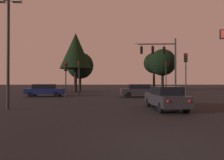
# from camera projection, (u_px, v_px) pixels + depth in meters

# --- Properties ---
(ground_plane) EXTENTS (168.00, 168.00, 0.00)m
(ground_plane) POSITION_uv_depth(u_px,v_px,m) (120.00, 93.00, 29.60)
(ground_plane) COLOR black
(ground_plane) RESTS_ON ground
(traffic_signal_mast_arm) EXTENTS (5.30, 0.48, 7.17)m
(traffic_signal_mast_arm) POSITION_uv_depth(u_px,v_px,m) (162.00, 57.00, 22.90)
(traffic_signal_mast_arm) COLOR #232326
(traffic_signal_mast_arm) RESTS_ON ground
(traffic_light_corner_left) EXTENTS (0.36, 0.38, 4.63)m
(traffic_light_corner_left) POSITION_uv_depth(u_px,v_px,m) (165.00, 72.00, 26.79)
(traffic_light_corner_left) COLOR #232326
(traffic_light_corner_left) RESTS_ON ground
(traffic_light_corner_right) EXTENTS (0.31, 0.35, 4.77)m
(traffic_light_corner_right) POSITION_uv_depth(u_px,v_px,m) (185.00, 67.00, 19.32)
(traffic_light_corner_right) COLOR #232326
(traffic_light_corner_right) RESTS_ON ground
(traffic_light_median) EXTENTS (0.35, 0.38, 4.60)m
(traffic_light_median) POSITION_uv_depth(u_px,v_px,m) (78.00, 71.00, 25.25)
(traffic_light_median) COLOR #232326
(traffic_light_median) RESTS_ON ground
(traffic_light_far_side) EXTENTS (0.32, 0.36, 3.86)m
(traffic_light_far_side) POSITION_uv_depth(u_px,v_px,m) (65.00, 73.00, 19.83)
(traffic_light_far_side) COLOR #232326
(traffic_light_far_side) RESTS_ON ground
(car_nearside_lane) EXTENTS (1.94, 4.53, 1.52)m
(car_nearside_lane) POSITION_uv_depth(u_px,v_px,m) (164.00, 97.00, 12.22)
(car_nearside_lane) COLOR #232328
(car_nearside_lane) RESTS_ON ground
(car_crossing_left) EXTENTS (4.74, 2.24, 1.52)m
(car_crossing_left) POSITION_uv_depth(u_px,v_px,m) (44.00, 90.00, 22.70)
(car_crossing_left) COLOR #0F1947
(car_crossing_left) RESTS_ON ground
(car_crossing_right) EXTENTS (4.77, 2.18, 1.52)m
(car_crossing_right) POSITION_uv_depth(u_px,v_px,m) (139.00, 90.00, 21.96)
(car_crossing_right) COLOR #232328
(car_crossing_right) RESTS_ON ground
(parking_lot_lamp_post) EXTENTS (1.70, 0.36, 7.28)m
(parking_lot_lamp_post) POSITION_uv_depth(u_px,v_px,m) (7.00, 38.00, 12.16)
(parking_lot_lamp_post) COLOR #232326
(parking_lot_lamp_post) RESTS_ON ground
(tree_behind_sign) EXTENTS (5.29, 5.29, 7.68)m
(tree_behind_sign) POSITION_uv_depth(u_px,v_px,m) (79.00, 66.00, 37.11)
(tree_behind_sign) COLOR black
(tree_behind_sign) RESTS_ON ground
(tree_left_far) EXTENTS (5.17, 5.17, 8.14)m
(tree_left_far) POSITION_uv_depth(u_px,v_px,m) (162.00, 63.00, 36.01)
(tree_left_far) COLOR black
(tree_left_far) RESTS_ON ground
(tree_center_horizon) EXTENTS (4.60, 4.60, 8.31)m
(tree_center_horizon) POSITION_uv_depth(u_px,v_px,m) (153.00, 63.00, 41.71)
(tree_center_horizon) COLOR black
(tree_center_horizon) RESTS_ON ground
(tree_right_cluster) EXTENTS (5.39, 5.39, 10.21)m
(tree_right_cluster) POSITION_uv_depth(u_px,v_px,m) (75.00, 51.00, 31.89)
(tree_right_cluster) COLOR black
(tree_right_cluster) RESTS_ON ground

